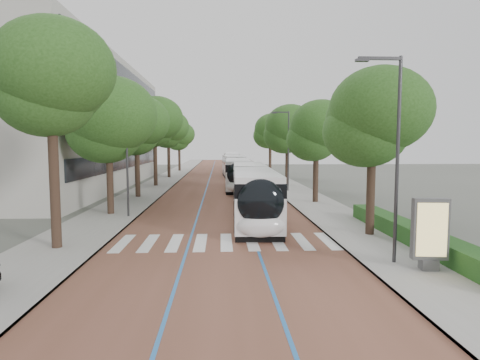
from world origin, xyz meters
name	(u,v)px	position (x,y,z in m)	size (l,w,h in m)	color
ground	(222,248)	(0.00, 0.00, 0.00)	(160.00, 160.00, 0.00)	#51544C
road	(221,178)	(0.00, 40.00, 0.01)	(11.00, 140.00, 0.02)	brown
sidewalk_left	(169,177)	(-7.50, 40.00, 0.06)	(4.00, 140.00, 0.12)	gray
sidewalk_right	(272,177)	(7.50, 40.00, 0.06)	(4.00, 140.00, 0.12)	gray
kerb_left	(182,177)	(-5.60, 40.00, 0.06)	(0.20, 140.00, 0.14)	gray
kerb_right	(259,177)	(5.60, 40.00, 0.06)	(0.20, 140.00, 0.14)	gray
zebra_crossing	(226,242)	(0.20, 1.00, 0.03)	(10.55, 3.60, 0.01)	silver
lane_line_left	(210,178)	(-1.60, 40.00, 0.02)	(0.12, 126.00, 0.01)	#2365AF
lane_line_right	(232,177)	(1.60, 40.00, 0.02)	(0.12, 126.00, 0.01)	#2365AF
office_building	(47,125)	(-19.47, 28.00, 7.00)	(18.11, 40.00, 14.00)	#A5A198
hedge	(414,235)	(9.10, 0.00, 0.52)	(1.20, 14.00, 0.80)	#1E4618
streetlight_near	(393,143)	(6.62, -3.00, 4.82)	(1.82, 0.20, 8.00)	#333235
streetlight_far	(287,144)	(6.62, 22.00, 4.82)	(1.82, 0.20, 8.00)	#333235
lamp_post_left	(127,155)	(-6.10, 8.00, 4.12)	(0.14, 0.14, 8.00)	#333235
trees_left	(149,127)	(-7.50, 24.21, 6.60)	(5.94, 60.14, 9.64)	black
trees_right	(294,131)	(7.70, 24.05, 6.20)	(5.83, 47.33, 9.04)	black
lead_bus	(252,190)	(2.11, 9.14, 1.63)	(3.08, 18.47, 3.20)	black
bus_queued_0	(238,174)	(1.78, 24.65, 1.62)	(2.80, 12.45, 3.20)	silver
bus_queued_1	(233,167)	(1.81, 39.03, 1.62)	(3.13, 12.51, 3.20)	silver
bus_queued_2	(233,163)	(2.09, 52.28, 1.62)	(2.87, 12.46, 3.20)	silver
bus_queued_3	(231,160)	(2.20, 64.31, 1.62)	(3.31, 12.53, 3.20)	silver
ad_panel	(430,232)	(7.66, -4.03, 1.52)	(1.32, 0.56, 2.68)	#59595B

